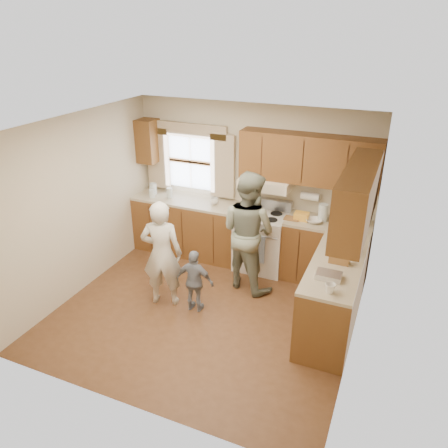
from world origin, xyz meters
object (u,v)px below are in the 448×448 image
at_px(stove, 262,240).
at_px(woman_left, 162,254).
at_px(child, 195,281).
at_px(woman_right, 248,231).

bearing_deg(stove, woman_left, -122.66).
bearing_deg(child, woman_right, -118.79).
xyz_separation_m(woman_left, child, (0.48, -0.00, -0.31)).
relative_size(woman_left, child, 1.69).
bearing_deg(woman_right, child, 83.88).
height_order(woman_right, child, woman_right).
bearing_deg(woman_left, stove, -139.89).
bearing_deg(woman_right, stove, -71.57).
xyz_separation_m(stove, woman_right, (-0.02, -0.59, 0.41)).
relative_size(stove, woman_right, 0.61).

